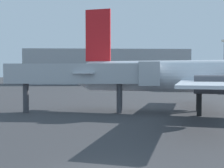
% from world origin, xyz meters
% --- Properties ---
extents(airplane_at_gate, '(37.85, 31.96, 12.98)m').
position_xyz_m(airplane_at_gate, '(13.16, 20.84, 4.44)').
color(airplane_at_gate, silver).
rests_on(airplane_at_gate, ground_plane).
extents(jet_bridge, '(18.64, 4.10, 6.14)m').
position_xyz_m(jet_bridge, '(-1.04, 22.24, 4.62)').
color(jet_bridge, '#B2B7BC').
rests_on(jet_bridge, ground_plane).
extents(light_mast_right, '(2.40, 0.50, 17.71)m').
position_xyz_m(light_mast_right, '(49.11, 99.43, 10.10)').
color(light_mast_right, slate).
rests_on(light_mast_right, ground_plane).
extents(terminal_building, '(68.94, 19.31, 14.65)m').
position_xyz_m(terminal_building, '(3.91, 116.23, 7.32)').
color(terminal_building, '#999EA3').
rests_on(terminal_building, ground_plane).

